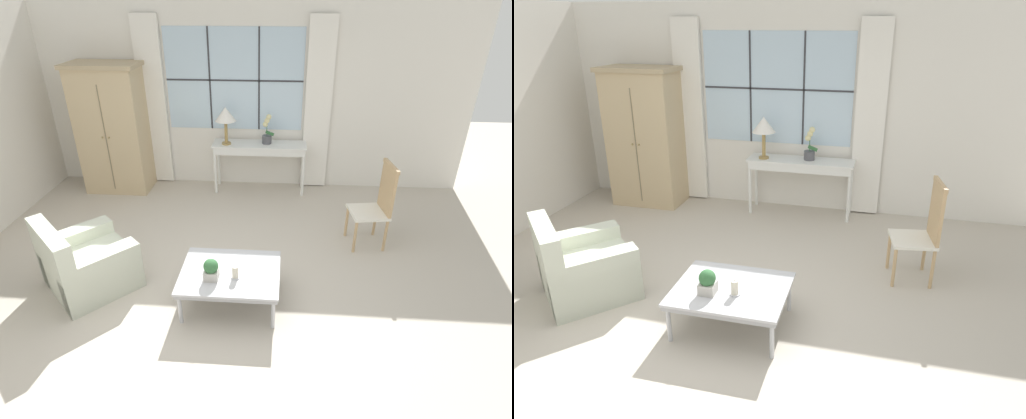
% 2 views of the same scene
% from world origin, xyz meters
% --- Properties ---
extents(ground_plane, '(14.00, 14.00, 0.00)m').
position_xyz_m(ground_plane, '(0.00, 0.00, 0.00)').
color(ground_plane, '#BCB2A3').
extents(wall_back_windowed, '(7.20, 0.14, 2.80)m').
position_xyz_m(wall_back_windowed, '(0.00, 3.02, 1.40)').
color(wall_back_windowed, silver).
rests_on(wall_back_windowed, ground_plane).
extents(armoire, '(1.06, 0.65, 1.97)m').
position_xyz_m(armoire, '(-1.87, 2.65, 0.99)').
color(armoire, tan).
rests_on(armoire, ground_plane).
extents(console_table, '(1.46, 0.41, 0.79)m').
position_xyz_m(console_table, '(0.40, 2.73, 0.70)').
color(console_table, white).
rests_on(console_table, ground_plane).
extents(table_lamp, '(0.32, 0.32, 0.57)m').
position_xyz_m(table_lamp, '(-0.11, 2.68, 1.24)').
color(table_lamp, '#9E7F47').
rests_on(table_lamp, console_table).
extents(potted_orchid, '(0.19, 0.15, 0.46)m').
position_xyz_m(potted_orchid, '(0.51, 2.77, 0.96)').
color(potted_orchid, '#4C4C51').
rests_on(potted_orchid, console_table).
extents(armchair_upholstered, '(1.17, 1.17, 0.82)m').
position_xyz_m(armchair_upholstered, '(-1.29, 0.16, 0.27)').
color(armchair_upholstered, beige).
rests_on(armchair_upholstered, ground_plane).
extents(side_chair_wooden, '(0.50, 0.50, 1.09)m').
position_xyz_m(side_chair_wooden, '(1.96, 1.26, 0.60)').
color(side_chair_wooden, white).
rests_on(side_chair_wooden, ground_plane).
extents(coffee_table, '(1.00, 0.79, 0.39)m').
position_xyz_m(coffee_table, '(0.29, 0.02, 0.35)').
color(coffee_table, '#BCBCC1').
rests_on(coffee_table, ground_plane).
extents(potted_plant_small, '(0.15, 0.15, 0.22)m').
position_xyz_m(potted_plant_small, '(0.12, -0.11, 0.50)').
color(potted_plant_small, '#BCB7AD').
rests_on(potted_plant_small, coffee_table).
extents(pillar_candle, '(0.09, 0.09, 0.15)m').
position_xyz_m(pillar_candle, '(0.36, -0.08, 0.45)').
color(pillar_candle, silver).
rests_on(pillar_candle, coffee_table).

